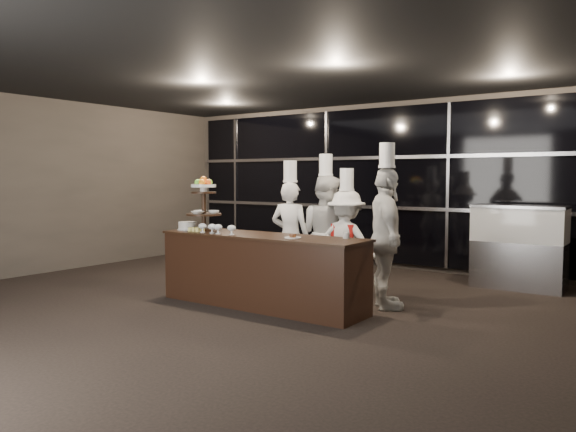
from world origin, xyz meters
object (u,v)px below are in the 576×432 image
Objects in this scene: layer_cake at (188,226)px; chef_b at (325,233)px; buffet_counter at (262,270)px; display_stand at (204,200)px; display_case at (519,243)px; chef_c at (346,242)px; chef_d at (386,237)px; chef_a at (290,235)px.

chef_b is at bearing 42.83° from layer_cake.
buffet_counter is at bearing -97.62° from chef_b.
display_case is at bearing 42.23° from display_stand.
chef_c reaches higher than buffet_counter.
chef_c reaches higher than display_stand.
buffet_counter is 1.37× the size of chef_d.
chef_b reaches higher than display_stand.
layer_cake is 1.46m from chef_a.
chef_d is at bearing 30.94° from buffet_counter.
display_stand is 0.36× the size of chef_d.
layer_cake is 0.17× the size of chef_c.
chef_a is 1.06× the size of chef_c.
display_stand is 2.48× the size of layer_cake.
display_stand is at bearing -127.95° from chef_a.
layer_cake is (-0.26, -0.05, -0.37)m from display_stand.
chef_a is 0.84m from chef_c.
chef_d reaches higher than display_case.
display_case is (2.40, 3.09, 0.22)m from buffet_counter.
chef_d is at bearing 18.96° from display_stand.
display_case is 2.88m from chef_b.
chef_a is (1.02, 1.03, -0.15)m from layer_cake.
display_case is 2.65m from chef_c.
layer_cake is 0.14× the size of chef_d.
buffet_counter is 1.34m from chef_c.
display_stand is at bearing -179.99° from buffet_counter.
chef_b is at bearing 47.46° from display_stand.
chef_b is at bearing 82.38° from buffet_counter.
chef_b is 1.12× the size of chef_c.
display_stand is 0.40× the size of chef_a.
chef_d is (1.34, 0.81, 0.44)m from buffet_counter.
chef_d is at bearing -114.88° from display_case.
display_stand is 4.64m from display_case.
buffet_counter is 1.33m from display_stand.
display_stand is 0.38× the size of chef_b.
chef_b is at bearing 165.61° from chef_c.
display_stand reaches higher than display_case.
chef_c is 0.85× the size of chef_d.
chef_a reaches higher than display_case.
display_case is 2.53m from chef_d.
chef_d is (1.58, -0.17, 0.08)m from chef_a.
chef_a is at bearing 173.83° from chef_d.
display_case is at bearing 65.12° from chef_d.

